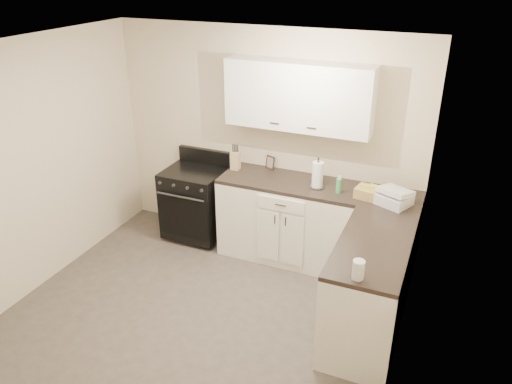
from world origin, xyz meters
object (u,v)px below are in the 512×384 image
at_px(knife_block, 235,161).
at_px(paper_towel, 317,175).
at_px(wicker_basket, 372,193).
at_px(countertop_grill, 394,199).
at_px(stove, 195,203).

bearing_deg(knife_block, paper_towel, -5.56).
height_order(wicker_basket, countertop_grill, countertop_grill).
bearing_deg(paper_towel, stove, 179.55).
xyz_separation_m(stove, knife_block, (0.50, 0.10, 0.59)).
xyz_separation_m(paper_towel, wicker_basket, (0.58, -0.04, -0.09)).
bearing_deg(stove, wicker_basket, -1.49).
relative_size(paper_towel, countertop_grill, 0.96).
height_order(stove, countertop_grill, countertop_grill).
bearing_deg(wicker_basket, knife_block, 174.58).
bearing_deg(paper_towel, countertop_grill, -6.65).
distance_m(stove, countertop_grill, 2.37).
bearing_deg(countertop_grill, paper_towel, -162.57).
xyz_separation_m(wicker_basket, countertop_grill, (0.23, -0.05, 0.00)).
bearing_deg(wicker_basket, paper_towel, 175.83).
bearing_deg(wicker_basket, countertop_grill, -12.82).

